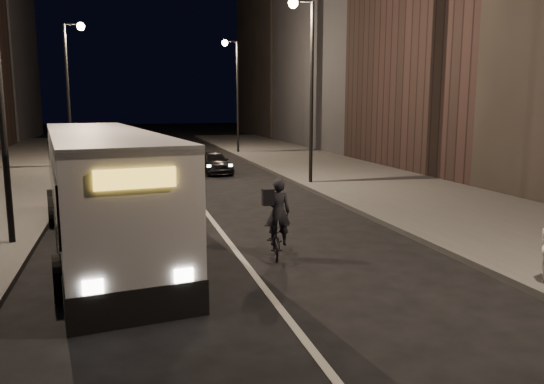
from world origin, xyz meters
TOP-DOWN VIEW (x-y plane):
  - ground at (0.00, 0.00)m, footprint 180.00×180.00m
  - sidewalk_right at (8.50, 14.00)m, footprint 7.00×70.00m
  - building_row_right at (16.00, 27.50)m, footprint 8.00×61.00m
  - streetlight_right_mid at (5.33, 12.00)m, footprint 1.20×0.44m
  - streetlight_right_far at (5.33, 28.00)m, footprint 1.20×0.44m
  - streetlight_left_near at (-5.33, 4.00)m, footprint 1.20×0.44m
  - streetlight_left_far at (-5.33, 22.00)m, footprint 1.20×0.44m
  - city_bus at (-3.27, 3.61)m, footprint 3.88×11.56m
  - cyclist_on_bicycle at (0.88, 1.38)m, footprint 0.95×1.80m
  - car_near at (1.96, 17.38)m, footprint 1.91×3.75m
  - car_mid at (-3.60, 24.11)m, footprint 1.63×4.54m
  - car_far at (0.80, 28.15)m, footprint 2.17×4.36m

SIDE VIEW (x-z plane):
  - ground at x=0.00m, z-range 0.00..0.00m
  - sidewalk_right at x=8.50m, z-range 0.00..0.16m
  - car_far at x=0.80m, z-range 0.00..1.22m
  - car_near at x=1.96m, z-range 0.00..1.22m
  - cyclist_on_bicycle at x=0.88m, z-range -0.33..1.64m
  - car_mid at x=-3.60m, z-range 0.00..1.49m
  - city_bus at x=-3.27m, z-range 0.14..3.20m
  - streetlight_right_mid at x=5.33m, z-range 1.30..9.42m
  - streetlight_right_far at x=5.33m, z-range 1.30..9.42m
  - streetlight_left_near at x=-5.33m, z-range 1.30..9.42m
  - streetlight_left_far at x=-5.33m, z-range 1.30..9.42m
  - building_row_right at x=16.00m, z-range 0.00..21.00m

